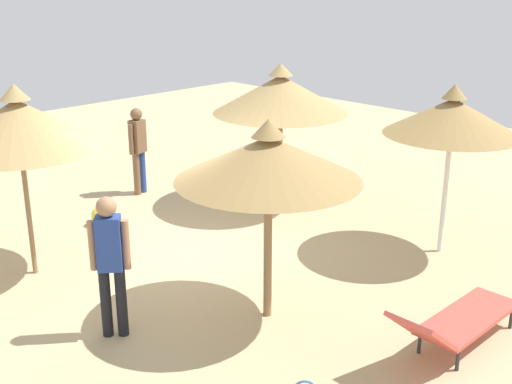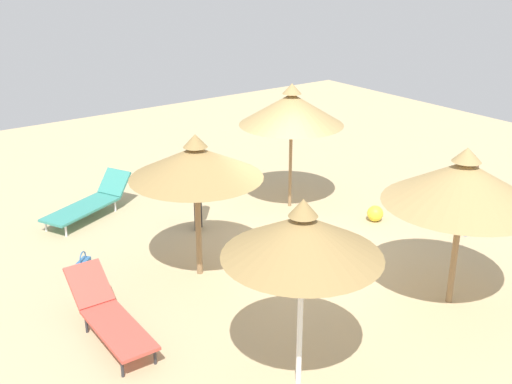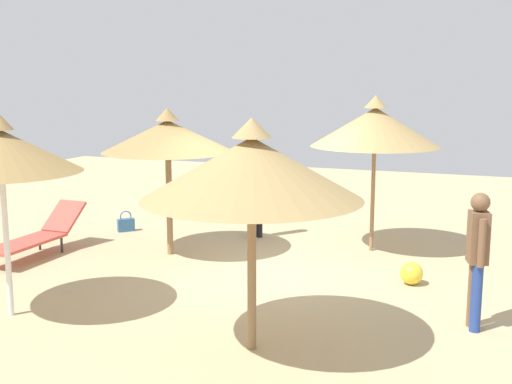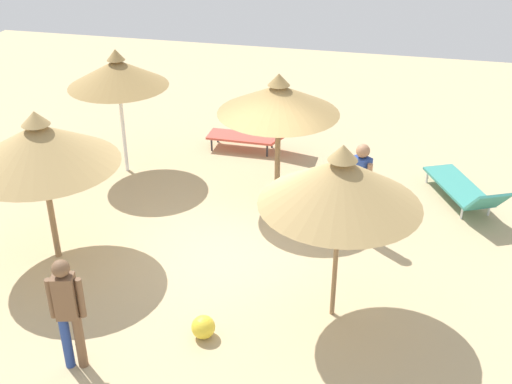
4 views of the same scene
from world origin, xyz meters
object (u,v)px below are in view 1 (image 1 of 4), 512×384
Objects in this scene: person_standing_back at (138,145)px; beach_ball at (101,216)px; parasol_umbrella_front at (268,159)px; lounge_chair_center at (455,322)px; person_standing_near_left at (110,257)px; parasol_umbrella_far_left at (18,124)px; parasol_umbrella_far_right at (452,117)px; parasol_umbrella_near_right at (280,94)px.

person_standing_back reaches higher than beach_ball.
parasol_umbrella_front is 4.60m from beach_ball.
person_standing_near_left is at bearing 39.66° from lounge_chair_center.
person_standing_near_left is (-2.29, 0.14, -1.19)m from parasol_umbrella_far_left.
beach_ball is at bearing -61.66° from parasol_umbrella_far_left.
person_standing_back is (5.12, -1.71, -1.10)m from parasol_umbrella_front.
parasol_umbrella_far_left is at bearing -3.60° from person_standing_near_left.
beach_ball is (4.71, 3.14, -1.98)m from parasol_umbrella_far_right.
parasol_umbrella_far_left is 1.56× the size of person_standing_near_left.
person_standing_near_left is at bearing 176.40° from parasol_umbrella_far_left.
person_standing_near_left is at bearing 141.08° from person_standing_back.
parasol_umbrella_far_left reaches higher than parasol_umbrella_front.
parasol_umbrella_near_right reaches higher than person_standing_back.
parasol_umbrella_near_right reaches higher than person_standing_near_left.
parasol_umbrella_front is 2.17m from person_standing_near_left.
parasol_umbrella_far_right reaches higher than parasol_umbrella_near_right.
parasol_umbrella_far_right is 3.41m from lounge_chair_center.
parasol_umbrella_far_left reaches higher than person_standing_near_left.
parasol_umbrella_near_right is at bearing 2.39° from parasol_umbrella_far_right.
parasol_umbrella_far_left reaches higher than person_standing_back.
lounge_chair_center is at bearing -156.71° from parasol_umbrella_front.
parasol_umbrella_far_right is 1.49× the size of person_standing_near_left.
parasol_umbrella_far_right reaches higher than person_standing_back.
parasol_umbrella_front is 3.59m from parasol_umbrella_far_left.
person_standing_back reaches higher than lounge_chair_center.
parasol_umbrella_far_right is at bearing -127.92° from parasol_umbrella_far_left.
parasol_umbrella_far_left is 2.83m from beach_ball.
person_standing_back is (7.22, -0.81, 0.59)m from lounge_chair_center.
parasol_umbrella_front is 1.45× the size of person_standing_near_left.
parasol_umbrella_front is (0.52, 3.36, -0.08)m from parasol_umbrella_far_right.
parasol_umbrella_front is at bearing 161.49° from person_standing_back.
beach_ball is at bearing 6.18° from lounge_chair_center.
parasol_umbrella_far_right is at bearing -106.62° from person_standing_near_left.
person_standing_back is at bearing 32.85° from parasol_umbrella_near_right.
person_standing_back is at bearing -6.41° from lounge_chair_center.
parasol_umbrella_far_right is at bearing -146.32° from beach_ball.
parasol_umbrella_far_left is 2.59m from person_standing_near_left.
beach_ball is (3.21, -1.86, -0.85)m from person_standing_near_left.
parasol_umbrella_far_right is 1.00× the size of parasol_umbrella_near_right.
parasol_umbrella_far_left is 1.62× the size of person_standing_back.
person_standing_back is (1.86, -3.21, -1.24)m from parasol_umbrella_far_left.
person_standing_near_left reaches higher than lounge_chair_center.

